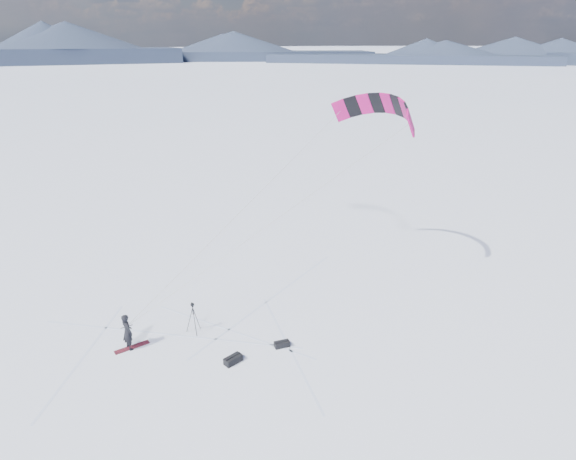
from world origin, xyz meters
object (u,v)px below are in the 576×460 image
tripod (193,314)px  gear_bag_b (282,344)px  snowkiter (130,348)px  snowboard (132,347)px  gear_bag_a (233,360)px

tripod → gear_bag_b: (3.37, -2.98, -0.89)m
snowkiter → snowboard: size_ratio=1.13×
gear_bag_a → snowkiter: bearing=123.1°
snowkiter → gear_bag_a: bearing=-146.5°
snowboard → gear_bag_b: (6.36, -2.99, 0.12)m
snowkiter → tripod: 3.27m
gear_bag_a → tripod: bearing=87.0°
gear_bag_a → gear_bag_b: (2.47, 0.14, -0.02)m
tripod → gear_bag_a: tripod is taller
snowboard → gear_bag_b: 7.03m
snowboard → gear_bag_a: (3.89, -3.13, 0.14)m
gear_bag_b → tripod: bearing=144.9°
snowkiter → snowboard: bearing=-98.7°
tripod → gear_bag_b: size_ratio=2.17×
gear_bag_a → gear_bag_b: size_ratio=1.23×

